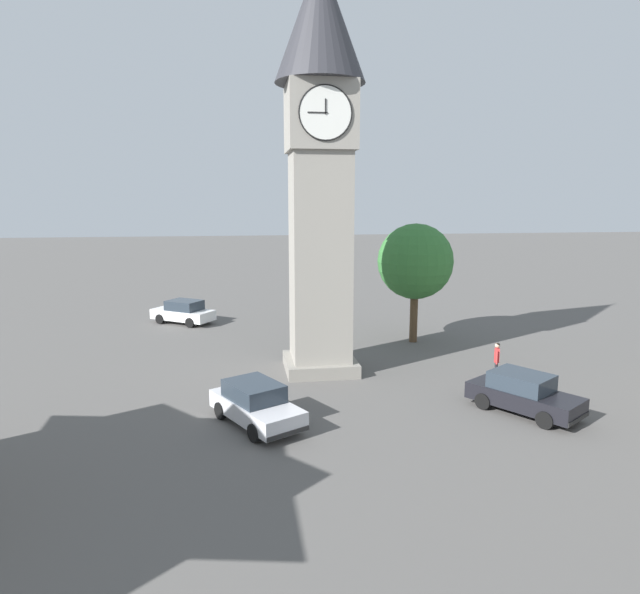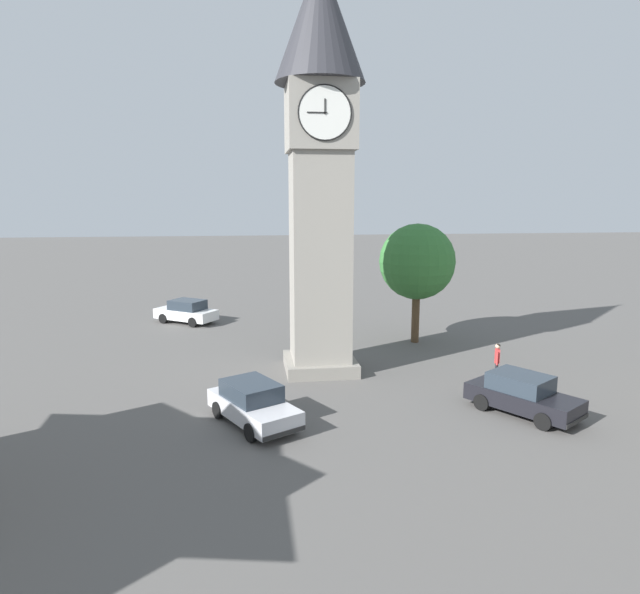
{
  "view_description": "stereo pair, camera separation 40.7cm",
  "coord_description": "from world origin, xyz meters",
  "px_view_note": "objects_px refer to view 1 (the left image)",
  "views": [
    {
      "loc": [
        3.72,
        24.74,
        7.99
      ],
      "look_at": [
        0.0,
        0.0,
        3.53
      ],
      "focal_mm": 30.74,
      "sensor_mm": 36.0,
      "label": 1
    },
    {
      "loc": [
        3.32,
        24.79,
        7.99
      ],
      "look_at": [
        0.0,
        0.0,
        3.53
      ],
      "focal_mm": 30.74,
      "sensor_mm": 36.0,
      "label": 2
    }
  ],
  "objects_px": {
    "car_blue_kerb": "(256,404)",
    "pedestrian": "(497,358)",
    "car_red_corner": "(183,312)",
    "tree": "(415,262)",
    "clock_tower": "(320,137)",
    "car_silver_kerb": "(523,393)"
  },
  "relations": [
    {
      "from": "pedestrian",
      "to": "tree",
      "type": "bearing_deg",
      "value": -77.12
    },
    {
      "from": "car_red_corner",
      "to": "tree",
      "type": "xyz_separation_m",
      "value": [
        -13.4,
        6.74,
        3.81
      ]
    },
    {
      "from": "car_blue_kerb",
      "to": "pedestrian",
      "type": "bearing_deg",
      "value": -162.52
    },
    {
      "from": "car_red_corner",
      "to": "tree",
      "type": "distance_m",
      "value": 15.48
    },
    {
      "from": "car_blue_kerb",
      "to": "tree",
      "type": "bearing_deg",
      "value": -131.73
    },
    {
      "from": "pedestrian",
      "to": "car_blue_kerb",
      "type": "bearing_deg",
      "value": 17.48
    },
    {
      "from": "car_silver_kerb",
      "to": "car_red_corner",
      "type": "distance_m",
      "value": 22.59
    },
    {
      "from": "tree",
      "to": "car_blue_kerb",
      "type": "bearing_deg",
      "value": 48.27
    },
    {
      "from": "car_silver_kerb",
      "to": "pedestrian",
      "type": "relative_size",
      "value": 2.59
    },
    {
      "from": "clock_tower",
      "to": "pedestrian",
      "type": "height_order",
      "value": "clock_tower"
    },
    {
      "from": "pedestrian",
      "to": "tree",
      "type": "relative_size",
      "value": 0.25
    },
    {
      "from": "car_silver_kerb",
      "to": "tree",
      "type": "xyz_separation_m",
      "value": [
        0.79,
        -10.83,
        3.81
      ]
    },
    {
      "from": "clock_tower",
      "to": "car_blue_kerb",
      "type": "bearing_deg",
      "value": 61.42
    },
    {
      "from": "car_blue_kerb",
      "to": "tree",
      "type": "height_order",
      "value": "tree"
    },
    {
      "from": "car_red_corner",
      "to": "clock_tower",
      "type": "bearing_deg",
      "value": 123.24
    },
    {
      "from": "clock_tower",
      "to": "tree",
      "type": "xyz_separation_m",
      "value": [
        -6.05,
        -4.48,
        -6.15
      ]
    },
    {
      "from": "car_blue_kerb",
      "to": "tree",
      "type": "xyz_separation_m",
      "value": [
        -9.28,
        -10.41,
        3.81
      ]
    },
    {
      "from": "car_silver_kerb",
      "to": "tree",
      "type": "bearing_deg",
      "value": -85.84
    },
    {
      "from": "pedestrian",
      "to": "tree",
      "type": "distance_m",
      "value": 8.0
    },
    {
      "from": "clock_tower",
      "to": "tree",
      "type": "height_order",
      "value": "clock_tower"
    },
    {
      "from": "car_red_corner",
      "to": "tree",
      "type": "relative_size",
      "value": 0.65
    },
    {
      "from": "tree",
      "to": "clock_tower",
      "type": "bearing_deg",
      "value": 36.5
    }
  ]
}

